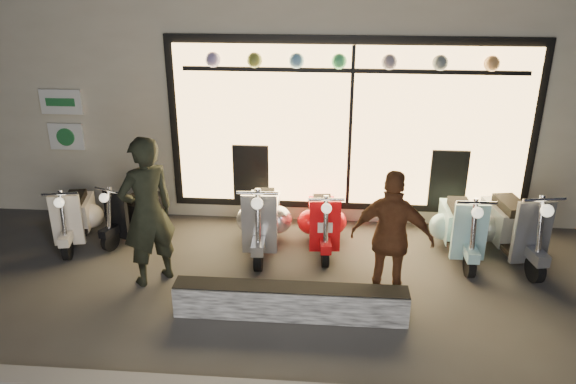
% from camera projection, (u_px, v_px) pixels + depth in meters
% --- Properties ---
extents(ground, '(40.00, 40.00, 0.00)m').
position_uv_depth(ground, '(285.00, 286.00, 7.17)').
color(ground, '#383533').
rests_on(ground, ground).
extents(shop_building, '(10.20, 6.23, 4.20)m').
position_uv_depth(shop_building, '(307.00, 56.00, 10.94)').
color(shop_building, beige).
rests_on(shop_building, ground).
extents(graffiti_barrier, '(2.70, 0.28, 0.40)m').
position_uv_depth(graffiti_barrier, '(290.00, 302.00, 6.49)').
color(graffiti_barrier, black).
rests_on(graffiti_barrier, ground).
extents(scooter_silver, '(0.50, 1.48, 1.06)m').
position_uv_depth(scooter_silver, '(263.00, 217.00, 8.08)').
color(scooter_silver, black).
rests_on(scooter_silver, ground).
extents(scooter_red, '(0.48, 1.31, 0.93)m').
position_uv_depth(scooter_red, '(323.00, 220.00, 8.11)').
color(scooter_red, black).
rests_on(scooter_red, ground).
extents(scooter_black, '(0.71, 1.21, 0.88)m').
position_uv_depth(scooter_black, '(140.00, 211.00, 8.44)').
color(scooter_black, black).
rests_on(scooter_black, ground).
extents(scooter_cream, '(0.59, 1.31, 0.93)m').
position_uv_depth(scooter_cream, '(76.00, 214.00, 8.29)').
color(scooter_cream, black).
rests_on(scooter_cream, ground).
extents(scooter_blue, '(0.45, 1.39, 1.00)m').
position_uv_depth(scooter_blue, '(460.00, 225.00, 7.90)').
color(scooter_blue, black).
rests_on(scooter_blue, ground).
extents(scooter_grey, '(0.66, 1.53, 1.09)m').
position_uv_depth(scooter_grey, '(510.00, 224.00, 7.83)').
color(scooter_grey, black).
rests_on(scooter_grey, ground).
extents(man, '(0.83, 0.83, 1.94)m').
position_uv_depth(man, '(147.00, 212.00, 6.93)').
color(man, black).
rests_on(man, ground).
extents(woman, '(1.04, 0.62, 1.67)m').
position_uv_depth(woman, '(392.00, 238.00, 6.59)').
color(woman, brown).
rests_on(woman, ground).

